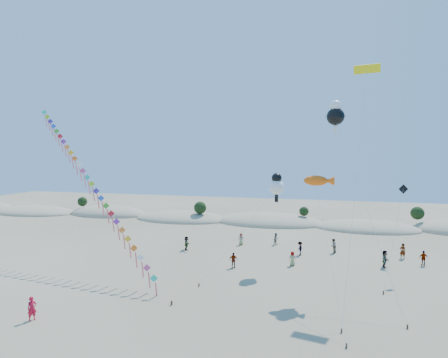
# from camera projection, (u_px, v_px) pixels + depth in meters

# --- Properties ---
(dune_ridge) EXTENTS (145.30, 11.49, 5.57)m
(dune_ridge) POSITION_uv_depth(u_px,v_px,m) (275.00, 223.00, 65.03)
(dune_ridge) COLOR tan
(dune_ridge) RESTS_ON ground
(kite_train) EXTENTS (24.85, 15.37, 18.58)m
(kite_train) POSITION_uv_depth(u_px,v_px,m) (88.00, 179.00, 40.57)
(kite_train) COLOR #3F2D1E
(kite_train) RESTS_ON ground
(fish_kite) EXTENTS (3.29, 10.83, 10.25)m
(fish_kite) POSITION_uv_depth(u_px,v_px,m) (319.00, 181.00, 33.23)
(fish_kite) COLOR #3F2D1E
(fish_kite) RESTS_ON ground
(cartoon_kite_low) EXTENTS (6.97, 8.76, 10.12)m
(cartoon_kite_low) POSITION_uv_depth(u_px,v_px,m) (277.00, 185.00, 39.75)
(cartoon_kite_low) COLOR #3F2D1E
(cartoon_kite_low) RESTS_ON ground
(cartoon_kite_high) EXTENTS (5.82, 11.44, 17.35)m
(cartoon_kite_high) POSITION_uv_depth(u_px,v_px,m) (336.00, 115.00, 36.31)
(cartoon_kite_high) COLOR #3F2D1E
(cartoon_kite_high) RESTS_ON ground
(parafoil_kite) EXTENTS (3.70, 12.38, 20.49)m
(parafoil_kite) POSITION_uv_depth(u_px,v_px,m) (367.00, 72.00, 34.71)
(parafoil_kite) COLOR #3F2D1E
(parafoil_kite) RESTS_ON ground
(dark_kite) EXTENTS (3.17, 6.93, 9.10)m
(dark_kite) POSITION_uv_depth(u_px,v_px,m) (399.00, 213.00, 36.28)
(dark_kite) COLOR #3F2D1E
(dark_kite) RESTS_ON ground
(flyer_foreground) EXTENTS (0.68, 0.77, 1.76)m
(flyer_foreground) POSITION_uv_depth(u_px,v_px,m) (32.00, 309.00, 27.33)
(flyer_foreground) COLOR red
(flyer_foreground) RESTS_ON ground
(beachgoers) EXTENTS (35.96, 11.88, 1.84)m
(beachgoers) POSITION_uv_depth(u_px,v_px,m) (327.00, 252.00, 43.11)
(beachgoers) COLOR slate
(beachgoers) RESTS_ON ground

